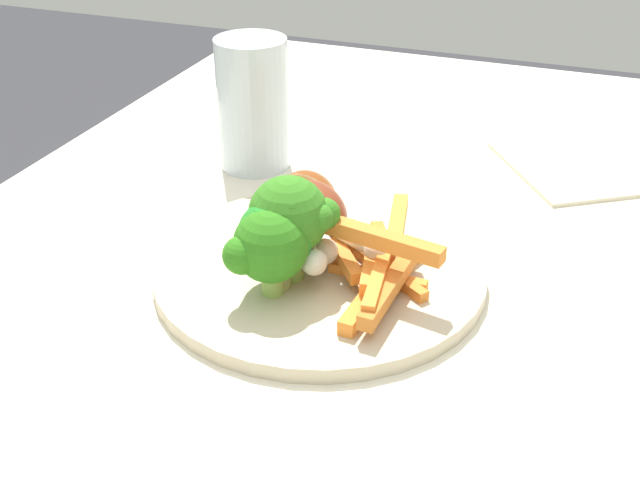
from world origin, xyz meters
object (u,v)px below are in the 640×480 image
at_px(broccoli_floret_front, 278,237).
at_px(water_glass, 253,104).
at_px(dinner_plate, 320,269).
at_px(broccoli_floret_back, 271,244).
at_px(chicken_drumstick_extra, 309,204).
at_px(chicken_drumstick_near, 297,211).
at_px(carrot_fries_pile, 378,261).
at_px(broccoli_floret_middle, 293,216).
at_px(chicken_drumstick_far, 313,215).
at_px(dining_table, 319,409).

height_order(broccoli_floret_front, water_glass, water_glass).
relative_size(dinner_plate, water_glass, 2.01).
xyz_separation_m(broccoli_floret_back, water_glass, (0.22, 0.11, 0.01)).
bearing_deg(chicken_drumstick_extra, water_glass, 41.55).
distance_m(dinner_plate, broccoli_floret_front, 0.06).
bearing_deg(broccoli_floret_front, chicken_drumstick_extra, 7.09).
xyz_separation_m(dinner_plate, chicken_drumstick_near, (0.03, 0.03, 0.03)).
bearing_deg(dinner_plate, water_glass, 38.09).
relative_size(broccoli_floret_front, carrot_fries_pile, 0.44).
relative_size(broccoli_floret_middle, chicken_drumstick_far, 0.68).
height_order(dinner_plate, broccoli_floret_back, broccoli_floret_back).
distance_m(chicken_drumstick_near, water_glass, 0.17).
height_order(dinner_plate, water_glass, water_glass).
distance_m(dining_table, broccoli_floret_front, 0.17).
bearing_deg(chicken_drumstick_near, chicken_drumstick_far, -91.48).
relative_size(carrot_fries_pile, chicken_drumstick_extra, 1.26).
bearing_deg(broccoli_floret_back, carrot_fries_pile, -58.26).
height_order(broccoli_floret_middle, chicken_drumstick_near, broccoli_floret_middle).
bearing_deg(chicken_drumstick_near, broccoli_floret_front, -169.59).
height_order(dining_table, chicken_drumstick_far, chicken_drumstick_far).
distance_m(dining_table, carrot_fries_pile, 0.15).
bearing_deg(chicken_drumstick_far, water_glass, 39.43).
bearing_deg(broccoli_floret_front, carrot_fries_pile, -64.87).
distance_m(broccoli_floret_front, chicken_drumstick_far, 0.07).
relative_size(broccoli_floret_back, carrot_fries_pile, 0.43).
bearing_deg(carrot_fries_pile, dining_table, 113.83).
distance_m(chicken_drumstick_far, chicken_drumstick_extra, 0.03).
xyz_separation_m(dining_table, chicken_drumstick_extra, (0.08, 0.04, 0.14)).
xyz_separation_m(broccoli_floret_front, broccoli_floret_middle, (0.02, -0.01, 0.01)).
distance_m(broccoli_floret_front, water_glass, 0.23).
relative_size(dinner_plate, broccoli_floret_middle, 3.16).
distance_m(dining_table, broccoli_floret_middle, 0.17).
distance_m(dinner_plate, broccoli_floret_back, 0.07).
distance_m(broccoli_floret_front, carrot_fries_pile, 0.08).
bearing_deg(chicken_drumstick_far, dinner_plate, -149.46).
distance_m(broccoli_floret_front, broccoli_floret_middle, 0.02).
distance_m(dining_table, water_glass, 0.29).
distance_m(broccoli_floret_back, chicken_drumstick_far, 0.08).
height_order(broccoli_floret_back, carrot_fries_pile, broccoli_floret_back).
xyz_separation_m(dining_table, chicken_drumstick_near, (0.05, 0.04, 0.15)).
relative_size(broccoli_floret_back, chicken_drumstick_far, 0.57).
distance_m(broccoli_floret_back, water_glass, 0.24).
bearing_deg(chicken_drumstick_near, dinner_plate, -133.31).
relative_size(chicken_drumstick_extra, water_glass, 0.97).
relative_size(dinner_plate, broccoli_floret_front, 3.71).
xyz_separation_m(broccoli_floret_back, chicken_drumstick_near, (0.08, 0.01, -0.02)).
bearing_deg(chicken_drumstick_extra, broccoli_floret_front, -172.91).
distance_m(dining_table, chicken_drumstick_near, 0.16).
distance_m(broccoli_floret_front, broccoli_floret_back, 0.01).
xyz_separation_m(chicken_drumstick_near, chicken_drumstick_far, (-0.00, -0.01, -0.00)).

